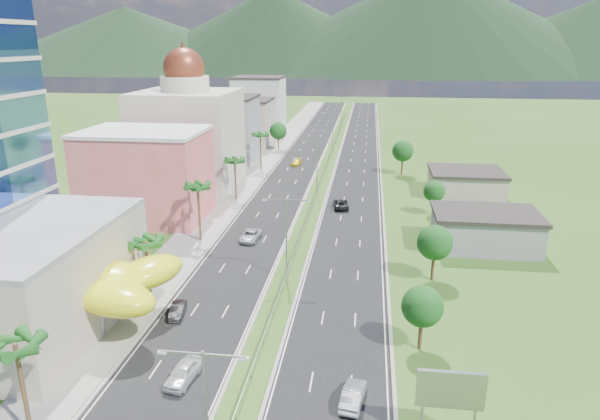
% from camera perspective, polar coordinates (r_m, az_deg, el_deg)
% --- Properties ---
extents(ground, '(500.00, 500.00, 0.00)m').
position_cam_1_polar(ground, '(62.44, -2.85, -11.11)').
color(ground, '#2D5119').
rests_on(ground, ground).
extents(road_left, '(11.00, 260.00, 0.04)m').
position_cam_1_polar(road_left, '(147.96, 0.42, 5.96)').
color(road_left, black).
rests_on(road_left, ground).
extents(road_right, '(11.00, 260.00, 0.04)m').
position_cam_1_polar(road_right, '(146.94, 6.27, 5.77)').
color(road_right, black).
rests_on(road_right, ground).
extents(sidewalk_left, '(7.00, 260.00, 0.12)m').
position_cam_1_polar(sidewalk_left, '(149.38, -3.22, 6.06)').
color(sidewalk_left, gray).
rests_on(sidewalk_left, ground).
extents(median_guardrail, '(0.10, 216.06, 0.76)m').
position_cam_1_polar(median_guardrail, '(129.59, 2.75, 4.52)').
color(median_guardrail, gray).
rests_on(median_guardrail, ground).
extents(streetlight_median_a, '(6.04, 0.25, 11.00)m').
position_cam_1_polar(streetlight_median_a, '(38.39, -9.99, -19.99)').
color(streetlight_median_a, gray).
rests_on(streetlight_median_a, ground).
extents(streetlight_median_b, '(6.04, 0.25, 11.00)m').
position_cam_1_polar(streetlight_median_b, '(68.67, -1.47, -2.17)').
color(streetlight_median_b, gray).
rests_on(streetlight_median_b, ground).
extents(streetlight_median_c, '(6.04, 0.25, 11.00)m').
position_cam_1_polar(streetlight_median_c, '(106.87, 1.82, 5.07)').
color(streetlight_median_c, gray).
rests_on(streetlight_median_c, ground).
extents(streetlight_median_d, '(6.04, 0.25, 11.00)m').
position_cam_1_polar(streetlight_median_d, '(150.96, 3.52, 8.75)').
color(streetlight_median_d, gray).
rests_on(streetlight_median_d, ground).
extents(streetlight_median_e, '(6.04, 0.25, 11.00)m').
position_cam_1_polar(streetlight_median_e, '(195.47, 4.46, 10.77)').
color(streetlight_median_e, gray).
rests_on(streetlight_median_e, ground).
extents(lime_canopy, '(18.00, 15.00, 7.40)m').
position_cam_1_polar(lime_canopy, '(63.33, -21.85, -6.99)').
color(lime_canopy, yellow).
rests_on(lime_canopy, ground).
extents(pink_shophouse, '(20.00, 15.00, 15.00)m').
position_cam_1_polar(pink_shophouse, '(96.54, -16.09, 3.46)').
color(pink_shophouse, '#D95B59').
rests_on(pink_shophouse, ground).
extents(domed_building, '(20.00, 20.00, 28.70)m').
position_cam_1_polar(domed_building, '(116.78, -11.85, 8.08)').
color(domed_building, '#BDB29D').
rests_on(domed_building, ground).
extents(midrise_grey, '(16.00, 15.00, 16.00)m').
position_cam_1_polar(midrise_grey, '(140.59, -8.08, 8.47)').
color(midrise_grey, gray).
rests_on(midrise_grey, ground).
extents(midrise_beige, '(16.00, 15.00, 13.00)m').
position_cam_1_polar(midrise_beige, '(161.88, -6.00, 9.21)').
color(midrise_beige, '#A69989').
rests_on(midrise_beige, ground).
extents(midrise_white, '(16.00, 15.00, 18.00)m').
position_cam_1_polar(midrise_white, '(183.82, -4.37, 11.04)').
color(midrise_white, silver).
rests_on(midrise_white, ground).
extents(billboard, '(5.20, 0.35, 6.20)m').
position_cam_1_polar(billboard, '(44.58, 15.75, -18.17)').
color(billboard, gray).
rests_on(billboard, ground).
extents(shed_near, '(15.00, 10.00, 5.00)m').
position_cam_1_polar(shed_near, '(85.40, 19.11, -2.16)').
color(shed_near, gray).
rests_on(shed_near, ground).
extents(shed_far, '(14.00, 12.00, 4.40)m').
position_cam_1_polar(shed_far, '(114.08, 17.24, 2.73)').
color(shed_far, '#A69989').
rests_on(shed_far, ground).
extents(palm_tree_a, '(3.60, 3.60, 9.10)m').
position_cam_1_polar(palm_tree_a, '(46.36, -28.05, -12.97)').
color(palm_tree_a, '#47301C').
rests_on(palm_tree_a, ground).
extents(palm_tree_b, '(3.60, 3.60, 8.10)m').
position_cam_1_polar(palm_tree_b, '(65.54, -16.12, -3.59)').
color(palm_tree_b, '#47301C').
rests_on(palm_tree_b, ground).
extents(palm_tree_c, '(3.60, 3.60, 9.60)m').
position_cam_1_polar(palm_tree_c, '(82.85, -10.85, 2.27)').
color(palm_tree_c, '#47301C').
rests_on(palm_tree_c, ground).
extents(palm_tree_d, '(3.60, 3.60, 8.60)m').
position_cam_1_polar(palm_tree_d, '(104.51, -6.97, 5.10)').
color(palm_tree_d, '#47301C').
rests_on(palm_tree_d, ground).
extents(palm_tree_e, '(3.60, 3.60, 9.40)m').
position_cam_1_polar(palm_tree_e, '(128.28, -4.25, 7.86)').
color(palm_tree_e, '#47301C').
rests_on(palm_tree_e, ground).
extents(leafy_tree_lfar, '(4.90, 4.90, 8.05)m').
position_cam_1_polar(leafy_tree_lfar, '(152.96, -2.35, 8.45)').
color(leafy_tree_lfar, '#47301C').
rests_on(leafy_tree_lfar, ground).
extents(leafy_tree_ra, '(4.20, 4.20, 6.90)m').
position_cam_1_polar(leafy_tree_ra, '(55.28, 12.93, -10.01)').
color(leafy_tree_ra, '#47301C').
rests_on(leafy_tree_ra, ground).
extents(leafy_tree_rb, '(4.55, 4.55, 7.47)m').
position_cam_1_polar(leafy_tree_rb, '(70.92, 14.18, -3.42)').
color(leafy_tree_rb, '#47301C').
rests_on(leafy_tree_rb, ground).
extents(leafy_tree_rc, '(3.85, 3.85, 6.33)m').
position_cam_1_polar(leafy_tree_rc, '(97.99, 14.13, 1.94)').
color(leafy_tree_rc, '#47301C').
rests_on(leafy_tree_rc, ground).
extents(leafy_tree_rd, '(4.90, 4.90, 8.05)m').
position_cam_1_polar(leafy_tree_rd, '(126.46, 10.91, 6.19)').
color(leafy_tree_rd, '#47301C').
rests_on(leafy_tree_rd, ground).
extents(mountain_ridge, '(860.00, 140.00, 90.00)m').
position_cam_1_polar(mountain_ridge, '(507.18, 13.42, 13.80)').
color(mountain_ridge, black).
rests_on(mountain_ridge, ground).
extents(car_white_near_left, '(2.68, 5.23, 1.70)m').
position_cam_1_polar(car_white_near_left, '(52.42, -12.37, -16.58)').
color(car_white_near_left, silver).
rests_on(car_white_near_left, road_left).
extents(car_dark_left, '(2.10, 4.36, 1.38)m').
position_cam_1_polar(car_dark_left, '(63.45, -12.91, -10.33)').
color(car_dark_left, black).
rests_on(car_dark_left, road_left).
extents(car_silver_mid_left, '(2.87, 5.61, 1.52)m').
position_cam_1_polar(car_silver_mid_left, '(84.23, -5.30, -2.73)').
color(car_silver_mid_left, '#AFB1B7').
rests_on(car_silver_mid_left, road_left).
extents(car_yellow_far_left, '(2.64, 5.05, 1.40)m').
position_cam_1_polar(car_yellow_far_left, '(134.86, -0.38, 5.11)').
color(car_yellow_far_left, yellow).
rests_on(car_yellow_far_left, road_left).
extents(car_silver_right, '(2.36, 5.02, 1.59)m').
position_cam_1_polar(car_silver_right, '(48.95, 5.68, -19.05)').
color(car_silver_right, '#95979C').
rests_on(car_silver_right, road_right).
extents(car_dark_far_right, '(3.36, 6.07, 1.61)m').
position_cam_1_polar(car_dark_far_right, '(100.12, 4.38, 0.66)').
color(car_dark_far_right, black).
rests_on(car_dark_far_right, road_right).
extents(motorcycle, '(0.80, 1.76, 1.08)m').
position_cam_1_polar(motorcycle, '(63.59, -14.36, -10.53)').
color(motorcycle, black).
rests_on(motorcycle, road_left).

